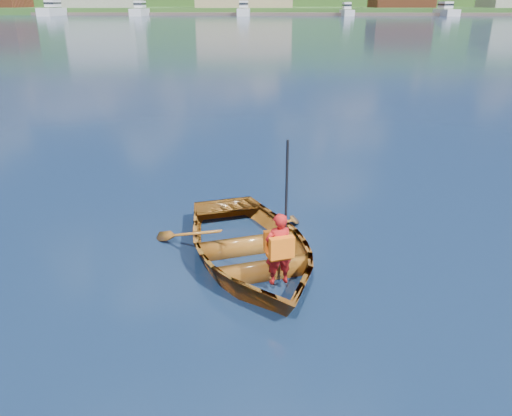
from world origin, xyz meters
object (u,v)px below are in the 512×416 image
at_px(rowboat, 249,247).
at_px(dock, 249,14).
at_px(child_paddler, 279,248).
at_px(marina_yachts, 270,10).

relative_size(rowboat, dock, 0.03).
distance_m(rowboat, dock, 148.77).
relative_size(child_paddler, marina_yachts, 0.01).
bearing_deg(dock, child_paddler, -88.83).
xyz_separation_m(child_paddler, marina_yachts, (2.86, 144.86, 0.79)).
distance_m(child_paddler, marina_yachts, 144.89).
height_order(child_paddler, marina_yachts, marina_yachts).
bearing_deg(rowboat, dock, 91.01).
relative_size(rowboat, child_paddler, 2.18).
distance_m(rowboat, child_paddler, 1.00).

